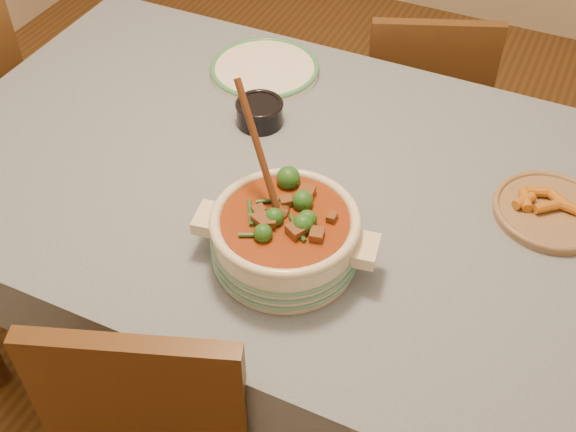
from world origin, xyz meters
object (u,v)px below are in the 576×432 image
(fried_plate, at_px, (551,209))
(chair_far, at_px, (421,104))
(stew_casserole, at_px, (285,233))
(white_plate, at_px, (265,69))
(condiment_bowl, at_px, (260,111))
(dining_table, at_px, (279,199))

(fried_plate, relative_size, chair_far, 0.38)
(stew_casserole, bearing_deg, white_plate, 119.89)
(stew_casserole, relative_size, fried_plate, 1.22)
(stew_casserole, bearing_deg, fried_plate, 37.54)
(stew_casserole, distance_m, condiment_bowl, 0.46)
(dining_table, xyz_separation_m, chair_far, (0.13, 0.80, -0.20))
(dining_table, bearing_deg, stew_casserole, -61.70)
(white_plate, height_order, chair_far, chair_far)
(chair_far, bearing_deg, white_plate, 31.27)
(stew_casserole, bearing_deg, chair_far, 89.93)
(chair_far, bearing_deg, fried_plate, 102.58)
(dining_table, height_order, fried_plate, fried_plate)
(condiment_bowl, bearing_deg, dining_table, -49.83)
(condiment_bowl, height_order, fried_plate, condiment_bowl)
(dining_table, height_order, stew_casserole, stew_casserole)
(fried_plate, bearing_deg, dining_table, -168.95)
(stew_casserole, height_order, chair_far, stew_casserole)
(white_plate, bearing_deg, fried_plate, -15.78)
(white_plate, relative_size, condiment_bowl, 2.58)
(dining_table, xyz_separation_m, fried_plate, (0.60, 0.12, 0.11))
(stew_casserole, distance_m, white_plate, 0.68)
(white_plate, height_order, fried_plate, fried_plate)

